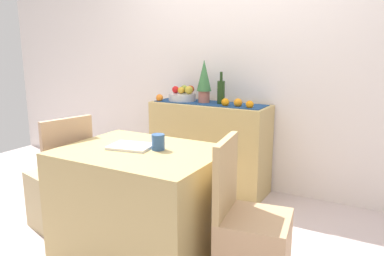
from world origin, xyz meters
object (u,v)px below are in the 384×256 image
object	(u,v)px
potted_plant	(204,79)
coffee_cup	(158,142)
chair_near_window	(61,194)
chair_by_corner	(251,245)
wine_bottle	(221,92)
dining_table	(142,202)
sideboard_console	(209,147)
open_book	(131,146)
fruit_bowl	(182,97)

from	to	relation	value
potted_plant	coffee_cup	world-z (taller)	potted_plant
chair_near_window	chair_by_corner	bearing A→B (deg)	0.05
wine_bottle	dining_table	xyz separation A→B (m)	(0.02, -1.30, -0.62)
wine_bottle	dining_table	distance (m)	1.43
wine_bottle	coffee_cup	size ratio (longest dim) A/B	2.93
sideboard_console	dining_table	distance (m)	1.30
potted_plant	chair_by_corner	world-z (taller)	potted_plant
chair_near_window	coffee_cup	bearing A→B (deg)	3.98
potted_plant	chair_near_window	xyz separation A→B (m)	(-0.59, -1.30, -0.83)
wine_bottle	dining_table	world-z (taller)	wine_bottle
open_book	chair_near_window	bearing A→B (deg)	170.34
sideboard_console	potted_plant	size ratio (longest dim) A/B	2.77
sideboard_console	dining_table	world-z (taller)	sideboard_console
sideboard_console	fruit_bowl	world-z (taller)	fruit_bowl
open_book	wine_bottle	bearing A→B (deg)	76.23
dining_table	open_book	xyz separation A→B (m)	(-0.09, 0.01, 0.38)
sideboard_console	coffee_cup	bearing A→B (deg)	-79.15
chair_by_corner	potted_plant	bearing A→B (deg)	127.42
wine_bottle	sideboard_console	bearing A→B (deg)	180.00
wine_bottle	chair_by_corner	distance (m)	1.69
potted_plant	dining_table	distance (m)	1.50
wine_bottle	coffee_cup	distance (m)	1.26
chair_by_corner	open_book	bearing A→B (deg)	179.26
dining_table	chair_near_window	bearing A→B (deg)	-179.72
dining_table	chair_near_window	distance (m)	0.80
fruit_bowl	chair_near_window	size ratio (longest dim) A/B	0.30
open_book	coffee_cup	distance (m)	0.20
dining_table	chair_near_window	world-z (taller)	chair_near_window
sideboard_console	dining_table	xyz separation A→B (m)	(0.13, -1.30, -0.06)
sideboard_console	chair_by_corner	distance (m)	1.60
potted_plant	sideboard_console	bearing A→B (deg)	0.00
potted_plant	chair_near_window	distance (m)	1.65
potted_plant	chair_near_window	world-z (taller)	potted_plant
sideboard_console	chair_near_window	size ratio (longest dim) A/B	1.29
sideboard_console	chair_by_corner	xyz separation A→B (m)	(0.93, -1.30, -0.17)
dining_table	coffee_cup	distance (m)	0.44
potted_plant	fruit_bowl	bearing A→B (deg)	180.00
sideboard_console	fruit_bowl	bearing A→B (deg)	180.00
wine_bottle	chair_by_corner	bearing A→B (deg)	-57.98
potted_plant	dining_table	bearing A→B (deg)	-81.22
open_book	chair_near_window	size ratio (longest dim) A/B	0.31
sideboard_console	fruit_bowl	distance (m)	0.57
fruit_bowl	coffee_cup	world-z (taller)	fruit_bowl
sideboard_console	dining_table	bearing A→B (deg)	-84.06
wine_bottle	open_book	size ratio (longest dim) A/B	1.10
coffee_cup	sideboard_console	bearing A→B (deg)	100.85
coffee_cup	chair_by_corner	size ratio (longest dim) A/B	0.12
sideboard_console	coffee_cup	distance (m)	1.31
fruit_bowl	potted_plant	distance (m)	0.31
wine_bottle	chair_by_corner	xyz separation A→B (m)	(0.81, -1.30, -0.72)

